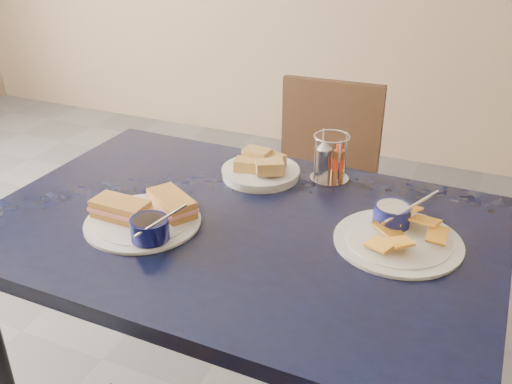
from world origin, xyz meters
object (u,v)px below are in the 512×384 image
at_px(plantain_plate, 397,232).
at_px(sandwich_plate, 146,216).
at_px(dining_table, 239,243).
at_px(bread_basket, 261,169).
at_px(condiment_caddy, 329,161).
at_px(chair_far, 324,176).

bearing_deg(plantain_plate, sandwich_plate, -162.45).
height_order(dining_table, plantain_plate, plantain_plate).
xyz_separation_m(sandwich_plate, bread_basket, (0.15, 0.36, -0.00)).
distance_m(plantain_plate, condiment_caddy, 0.34).
height_order(bread_basket, condiment_caddy, condiment_caddy).
bearing_deg(plantain_plate, dining_table, -167.83).
bearing_deg(chair_far, condiment_caddy, -72.73).
relative_size(dining_table, condiment_caddy, 9.34).
xyz_separation_m(bread_basket, condiment_caddy, (0.18, 0.06, 0.03)).
height_order(chair_far, condiment_caddy, condiment_caddy).
bearing_deg(bread_basket, chair_far, 89.05).
relative_size(dining_table, plantain_plate, 4.28).
bearing_deg(condiment_caddy, sandwich_plate, -128.16).
distance_m(dining_table, sandwich_plate, 0.24).
bearing_deg(dining_table, sandwich_plate, -153.32).
bearing_deg(dining_table, chair_far, 92.61).
bearing_deg(plantain_plate, chair_far, 117.56).
relative_size(bread_basket, condiment_caddy, 1.61).
height_order(chair_far, sandwich_plate, sandwich_plate).
bearing_deg(sandwich_plate, plantain_plate, 17.55).
xyz_separation_m(sandwich_plate, plantain_plate, (0.57, 0.18, -0.01)).
relative_size(sandwich_plate, plantain_plate, 1.04).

